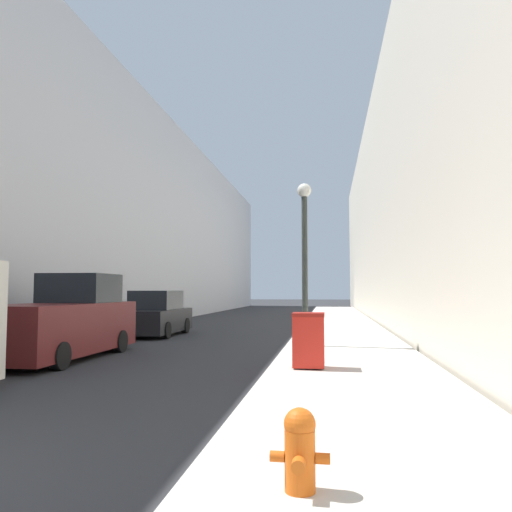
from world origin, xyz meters
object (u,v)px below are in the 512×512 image
at_px(fire_hydrant, 300,448).
at_px(pickup_truck, 65,322).
at_px(trash_bin, 309,340).
at_px(lamppost, 305,252).
at_px(parked_sedan_near, 156,315).

relative_size(fire_hydrant, pickup_truck, 0.13).
xyz_separation_m(trash_bin, lamppost, (-0.28, 4.33, 2.20)).
distance_m(pickup_truck, parked_sedan_near, 6.90).
height_order(fire_hydrant, parked_sedan_near, parked_sedan_near).
relative_size(pickup_truck, parked_sedan_near, 1.26).
bearing_deg(pickup_truck, parked_sedan_near, 89.38).
height_order(fire_hydrant, pickup_truck, pickup_truck).
xyz_separation_m(fire_hydrant, parked_sedan_near, (-6.63, 15.14, 0.30)).
relative_size(lamppost, parked_sedan_near, 1.16).
bearing_deg(trash_bin, pickup_truck, 165.40).
relative_size(trash_bin, parked_sedan_near, 0.28).
bearing_deg(pickup_truck, fire_hydrant, -50.90).
distance_m(fire_hydrant, parked_sedan_near, 16.53).
xyz_separation_m(fire_hydrant, pickup_truck, (-6.70, 8.24, 0.45)).
distance_m(trash_bin, lamppost, 4.87).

